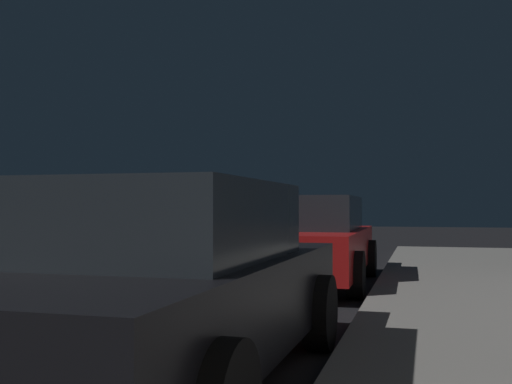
{
  "coord_description": "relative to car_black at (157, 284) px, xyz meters",
  "views": [
    {
      "loc": [
        4.66,
        0.65,
        1.25
      ],
      "look_at": [
        3.96,
        3.16,
        1.32
      ],
      "focal_mm": 41.98,
      "sensor_mm": 36.0,
      "label": 1
    }
  ],
  "objects": [
    {
      "name": "car_red",
      "position": [
        -0.0,
        5.7,
        0.0
      ],
      "size": [
        2.11,
        4.47,
        1.43
      ],
      "color": "maroon",
      "rests_on": "ground"
    },
    {
      "name": "car_black",
      "position": [
        0.0,
        0.0,
        0.0
      ],
      "size": [
        2.11,
        4.26,
        1.43
      ],
      "color": "black",
      "rests_on": "ground"
    }
  ]
}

